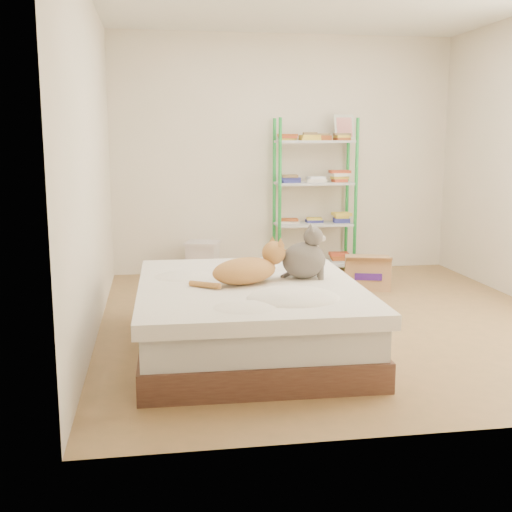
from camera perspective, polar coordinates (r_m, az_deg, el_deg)
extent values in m
cube|color=#9F7645|center=(5.38, 6.89, -5.65)|extent=(3.80, 4.20, 0.01)
cube|color=#F2E1C9|center=(7.22, 2.51, 8.94)|extent=(3.80, 0.01, 2.60)
cube|color=#F2E1C9|center=(3.22, 17.73, 6.72)|extent=(3.80, 0.01, 2.60)
cube|color=#F2E1C9|center=(4.99, -14.45, 8.00)|extent=(0.01, 4.20, 2.60)
cube|color=brown|center=(4.59, -0.65, -7.19)|extent=(1.53, 1.90, 0.19)
cube|color=beige|center=(4.53, -0.65, -4.82)|extent=(1.49, 1.84, 0.21)
cube|color=white|center=(4.50, -0.66, -2.99)|extent=(1.56, 1.94, 0.09)
cylinder|color=green|center=(6.85, 2.13, 5.10)|extent=(0.04, 0.04, 1.70)
cylinder|color=green|center=(7.16, 1.63, 5.33)|extent=(0.04, 0.04, 1.70)
cylinder|color=green|center=(7.06, 8.86, 5.14)|extent=(0.04, 0.04, 1.70)
cylinder|color=green|center=(7.36, 8.10, 5.37)|extent=(0.04, 0.04, 1.70)
cube|color=beige|center=(7.20, 5.12, -0.71)|extent=(0.86, 0.34, 0.02)
cube|color=beige|center=(7.13, 5.18, 2.84)|extent=(0.86, 0.34, 0.02)
cube|color=beige|center=(7.08, 5.24, 6.46)|extent=(0.86, 0.34, 0.02)
cube|color=beige|center=(7.07, 5.30, 10.10)|extent=(0.86, 0.34, 0.02)
cube|color=#BC4323|center=(7.12, 2.79, -0.33)|extent=(0.20, 0.16, 0.09)
cube|color=#BC4323|center=(7.27, 7.42, -0.19)|extent=(0.20, 0.16, 0.09)
cube|color=#BC4323|center=(7.05, 2.82, 3.27)|extent=(0.20, 0.16, 0.09)
cube|color=#BC4323|center=(7.12, 5.19, 3.30)|extent=(0.20, 0.16, 0.09)
cube|color=#BC4323|center=(7.20, 7.51, 3.33)|extent=(0.20, 0.16, 0.09)
cube|color=#BC4323|center=(7.01, 2.85, 6.92)|extent=(0.20, 0.16, 0.09)
cube|color=#BC4323|center=(7.08, 5.25, 6.92)|extent=(0.20, 0.16, 0.09)
cube|color=#BC4323|center=(7.16, 7.59, 6.91)|extent=(0.20, 0.16, 0.09)
cube|color=#BC4323|center=(7.00, 2.89, 10.60)|extent=(0.20, 0.16, 0.09)
cube|color=#BC4323|center=(7.04, 4.51, 10.58)|extent=(0.20, 0.16, 0.09)
cube|color=#BC4323|center=(7.09, 6.11, 10.55)|extent=(0.20, 0.16, 0.09)
cube|color=#BC4323|center=(7.15, 7.68, 10.51)|extent=(0.20, 0.16, 0.09)
cube|color=silver|center=(7.21, 7.84, 11.26)|extent=(0.22, 0.10, 0.27)
cube|color=red|center=(7.19, 7.86, 11.26)|extent=(0.17, 0.07, 0.21)
cube|color=#B6844B|center=(6.54, 9.86, -1.45)|extent=(0.52, 0.46, 0.31)
cube|color=#3C1779|center=(6.40, 10.77, -1.81)|extent=(0.26, 0.08, 0.07)
cube|color=#B6844B|center=(6.36, 10.40, -0.40)|extent=(0.46, 0.25, 0.10)
cube|color=silver|center=(6.92, -4.76, -0.47)|extent=(0.38, 0.36, 0.36)
cube|color=silver|center=(6.88, -4.78, 1.15)|extent=(0.42, 0.39, 0.03)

